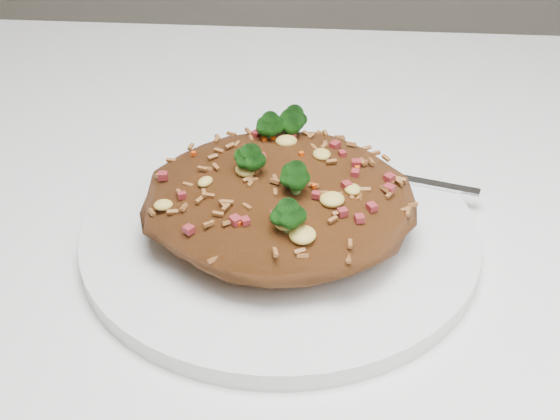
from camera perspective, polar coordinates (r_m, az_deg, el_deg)
The scene contains 4 objects.
dining_table at distance 0.64m, azimuth 5.17°, elevation -8.85°, with size 1.20×0.80×0.75m.
plate at distance 0.57m, azimuth 0.00°, elevation -1.78°, with size 0.29×0.29×0.01m, color white.
fried_rice at distance 0.55m, azimuth 0.00°, elevation 1.45°, with size 0.20×0.18×0.07m.
fork at distance 0.63m, azimuth 7.86°, elevation 2.50°, with size 0.16×0.06×0.00m.
Camera 1 is at (-0.02, -0.46, 1.11)m, focal length 50.00 mm.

